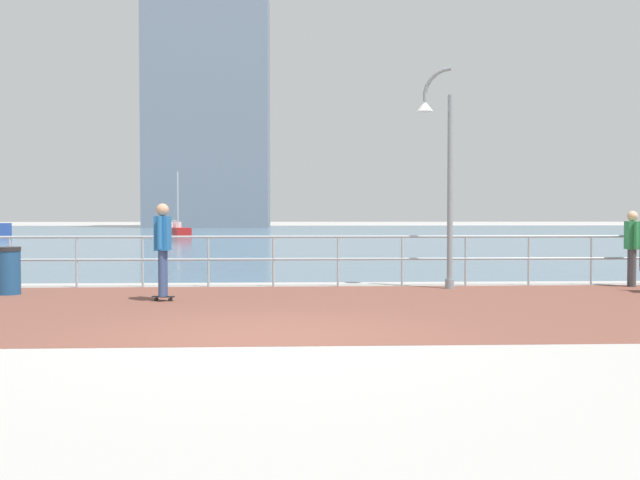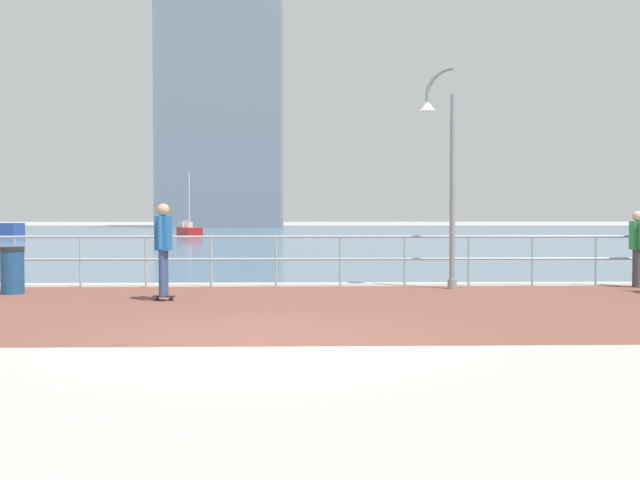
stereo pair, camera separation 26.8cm
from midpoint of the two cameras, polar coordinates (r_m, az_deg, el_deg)
name	(u,v)px [view 2 (the right image)]	position (r m, az deg, el deg)	size (l,w,h in m)	color
ground	(293,238)	(49.47, -1.95, 0.15)	(220.00, 220.00, 0.00)	#ADAAA5
brick_paving	(269,308)	(12.56, -3.33, -5.17)	(28.00, 7.36, 0.01)	brown
harbor_water	(294,234)	(61.16, -1.86, 0.49)	(180.00, 88.00, 0.00)	slate
waterfront_railing	(276,251)	(16.16, -2.91, -0.87)	(25.25, 0.06, 1.11)	#9EADB7
lamppost	(444,166)	(15.95, 9.94, 5.55)	(0.78, 0.49, 4.65)	gray
skateboarder	(163,242)	(13.73, -11.32, -0.17)	(0.41, 0.56, 1.76)	black
bystander	(637,242)	(17.42, 23.45, -0.17)	(0.27, 0.56, 1.64)	#4C4C51
trash_bin	(12,270)	(15.80, -21.97, -2.15)	(0.46, 0.46, 0.93)	navy
sailboat_gray	(189,231)	(51.45, -9.83, 0.66)	(2.16, 3.31, 4.47)	#B21E1E
tower_slate	(223,109)	(95.17, -7.32, 9.85)	(14.62, 14.36, 30.98)	slate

